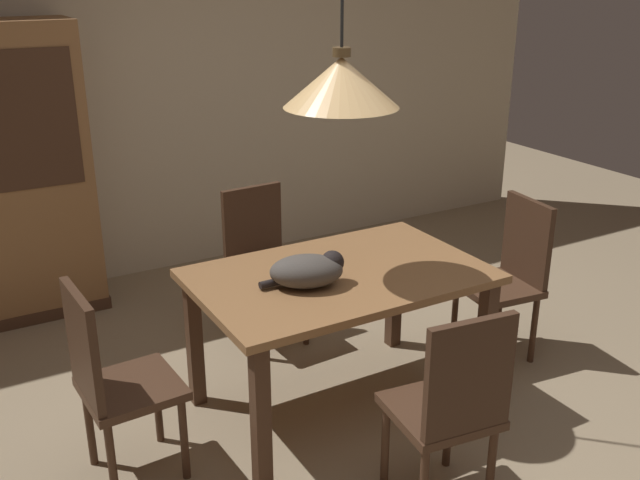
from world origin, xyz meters
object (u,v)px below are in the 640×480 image
(chair_right_side, at_px, (509,272))
(chair_near_front, at_px, (452,404))
(dining_table, at_px, (339,291))
(cat_sleeping, at_px, (309,270))
(pendant_lamp, at_px, (341,82))
(chair_far_back, at_px, (261,258))
(chair_left_side, at_px, (112,377))

(chair_right_side, distance_m, chair_near_front, 1.43)
(dining_table, height_order, chair_near_front, chair_near_front)
(cat_sleeping, bearing_deg, pendant_lamp, 16.74)
(chair_right_side, xyz_separation_m, cat_sleeping, (-1.33, -0.05, 0.32))
(chair_far_back, height_order, cat_sleeping, chair_far_back)
(dining_table, height_order, chair_left_side, chair_left_side)
(chair_near_front, bearing_deg, chair_far_back, 89.85)
(chair_left_side, bearing_deg, chair_right_side, -0.13)
(chair_right_side, distance_m, cat_sleeping, 1.37)
(dining_table, height_order, chair_far_back, chair_far_back)
(chair_near_front, bearing_deg, cat_sleeping, 103.46)
(chair_right_side, height_order, chair_far_back, same)
(chair_near_front, distance_m, chair_far_back, 1.76)
(dining_table, relative_size, chair_right_side, 1.51)
(chair_near_front, height_order, chair_far_back, same)
(chair_right_side, bearing_deg, cat_sleeping, -177.74)
(cat_sleeping, relative_size, pendant_lamp, 0.31)
(chair_near_front, bearing_deg, chair_right_side, 37.39)
(chair_left_side, bearing_deg, dining_table, 0.20)
(chair_near_front, height_order, chair_left_side, same)
(chair_right_side, height_order, chair_left_side, same)
(chair_right_side, relative_size, cat_sleeping, 2.28)
(dining_table, relative_size, chair_near_front, 1.51)
(chair_near_front, bearing_deg, dining_table, 89.40)
(cat_sleeping, bearing_deg, chair_left_side, 176.43)
(chair_right_side, bearing_deg, chair_left_side, 179.87)
(chair_right_side, relative_size, chair_left_side, 1.00)
(dining_table, distance_m, pendant_lamp, 1.01)
(chair_left_side, bearing_deg, pendant_lamp, 0.20)
(chair_near_front, distance_m, chair_left_side, 1.42)
(cat_sleeping, bearing_deg, chair_far_back, 77.99)
(cat_sleeping, xyz_separation_m, pendant_lamp, (0.20, 0.06, 0.84))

